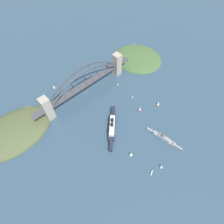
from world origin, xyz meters
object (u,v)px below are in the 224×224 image
object	(u,v)px
seaplane_taxiing_near_bridge	(54,88)
naval_cruiser	(164,138)
small_boat_0	(140,109)
small_boat_1	(131,154)
small_boat_6	(132,97)
harbor_arch_bridge	(85,84)
seaplane_second_in_formation	(77,87)
small_boat_2	(158,103)
small_boat_3	(161,166)
small_boat_5	(152,173)
small_boat_4	(118,84)
ocean_liner	(112,126)

from	to	relation	value
seaplane_taxiing_near_bridge	naval_cruiser	bearing A→B (deg)	106.85
seaplane_taxiing_near_bridge	small_boat_0	world-z (taller)	small_boat_0
small_boat_1	small_boat_6	distance (m)	130.72
harbor_arch_bridge	seaplane_second_in_formation	distance (m)	38.18
small_boat_2	small_boat_3	distance (m)	131.89
small_boat_1	small_boat_6	bearing A→B (deg)	-138.60
small_boat_3	small_boat_5	size ratio (longest dim) A/B	0.99
harbor_arch_bridge	naval_cruiser	size ratio (longest dim) A/B	3.46
small_boat_3	small_boat_5	world-z (taller)	small_boat_3
seaplane_taxiing_near_bridge	harbor_arch_bridge	bearing A→B (deg)	126.36
harbor_arch_bridge	small_boat_6	size ratio (longest dim) A/B	33.70
seaplane_taxiing_near_bridge	small_boat_3	xyz separation A→B (m)	(-28.52, 273.86, 1.94)
small_boat_0	small_boat_1	xyz separation A→B (m)	(84.16, 53.61, 0.03)
seaplane_taxiing_near_bridge	small_boat_1	bearing A→B (deg)	92.06
small_boat_1	small_boat_4	distance (m)	168.20
seaplane_second_in_formation	small_boat_0	world-z (taller)	small_boat_0
harbor_arch_bridge	small_boat_1	xyz separation A→B (m)	(36.10, 164.80, -23.08)
ocean_liner	small_boat_3	bearing A→B (deg)	93.25
small_boat_1	small_boat_3	world-z (taller)	small_boat_1
small_boat_1	small_boat_2	world-z (taller)	small_boat_2
ocean_liner	small_boat_3	distance (m)	110.81
small_boat_3	small_boat_6	distance (m)	156.13
seaplane_taxiing_near_bridge	small_boat_1	xyz separation A→B (m)	(-8.09, 224.83, 2.69)
small_boat_3	ocean_liner	bearing A→B (deg)	-86.75
ocean_liner	small_boat_4	distance (m)	113.49
seaplane_taxiing_near_bridge	small_boat_2	distance (m)	228.87
naval_cruiser	small_boat_4	distance (m)	158.02
harbor_arch_bridge	naval_cruiser	xyz separation A→B (m)	(-29.89, 184.55, -25.01)
small_boat_0	small_boat_4	xyz separation A→B (m)	(-17.10, -80.68, -1.47)
seaplane_taxiing_near_bridge	small_boat_5	xyz separation A→B (m)	(-9.91, 269.10, -1.36)
small_boat_0	small_boat_3	xyz separation A→B (m)	(63.73, 102.63, -0.73)
harbor_arch_bridge	small_boat_5	size ratio (longest dim) A/B	27.20
small_boat_5	small_boat_4	bearing A→B (deg)	-119.12
small_boat_1	small_boat_5	distance (m)	44.49
naval_cruiser	small_boat_6	bearing A→B (deg)	-106.80
harbor_arch_bridge	seaplane_second_in_formation	world-z (taller)	harbor_arch_bridge
seaplane_taxiing_near_bridge	small_boat_6	xyz separation A→B (m)	(-106.14, 138.39, 1.17)
ocean_liner	small_boat_1	distance (m)	63.21
naval_cruiser	small_boat_1	xyz separation A→B (m)	(65.99, -19.75, 1.93)
ocean_liner	naval_cruiser	distance (m)	96.50
small_boat_5	small_boat_1	bearing A→B (deg)	-87.66
seaplane_second_in_formation	small_boat_3	bearing A→B (deg)	87.45
ocean_liner	small_boat_0	world-z (taller)	ocean_liner
ocean_liner	seaplane_second_in_formation	bearing A→B (deg)	-97.43
harbor_arch_bridge	small_boat_5	distance (m)	213.60
ocean_liner	small_boat_0	bearing A→B (deg)	173.49
ocean_liner	harbor_arch_bridge	bearing A→B (deg)	-102.01
small_boat_6	small_boat_4	bearing A→B (deg)	-93.84
small_boat_2	harbor_arch_bridge	bearing A→B (deg)	-56.54
ocean_liner	small_boat_2	xyz separation A→B (m)	(-107.07, 25.57, -0.13)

